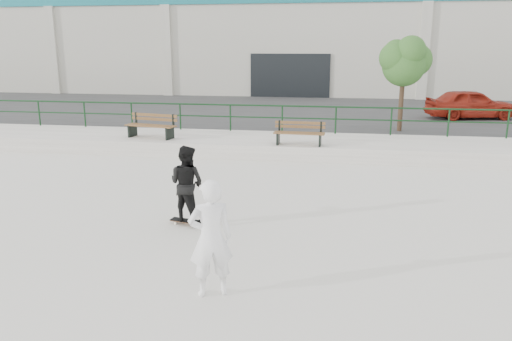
% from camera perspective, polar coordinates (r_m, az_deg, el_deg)
% --- Properties ---
extents(ground, '(120.00, 120.00, 0.00)m').
position_cam_1_polar(ground, '(9.19, -11.16, -9.98)').
color(ground, beige).
rests_on(ground, ground).
extents(ledge, '(30.00, 3.00, 0.50)m').
position_cam_1_polar(ledge, '(17.93, -0.67, 3.01)').
color(ledge, '#BBB4AA').
rests_on(ledge, ground).
extents(parking_strip, '(60.00, 14.00, 0.50)m').
position_cam_1_polar(parking_strip, '(26.24, 2.57, 6.54)').
color(parking_strip, '#313131').
rests_on(parking_strip, ground).
extents(railing, '(28.00, 0.06, 1.03)m').
position_cam_1_polar(railing, '(19.04, 0.00, 6.69)').
color(railing, '#14381A').
rests_on(railing, ledge).
extents(commercial_building, '(44.20, 16.33, 8.00)m').
position_cam_1_polar(commercial_building, '(39.95, 5.12, 15.33)').
color(commercial_building, '#AAA899').
rests_on(commercial_building, ground).
extents(bench_left, '(1.92, 0.90, 0.85)m').
position_cam_1_polar(bench_left, '(18.19, -11.84, 5.01)').
color(bench_left, brown).
rests_on(bench_left, ledge).
extents(bench_right, '(1.69, 0.55, 0.77)m').
position_cam_1_polar(bench_right, '(16.58, 4.97, 4.25)').
color(bench_right, brown).
rests_on(bench_right, ledge).
extents(tree, '(2.00, 1.78, 3.56)m').
position_cam_1_polar(tree, '(19.83, 16.64, 12.00)').
color(tree, '#433221').
rests_on(tree, parking_strip).
extents(red_car, '(4.12, 2.35, 1.32)m').
position_cam_1_polar(red_car, '(24.45, 23.32, 7.00)').
color(red_car, maroon).
rests_on(red_car, parking_strip).
extents(skateboard, '(0.80, 0.35, 0.09)m').
position_cam_1_polar(skateboard, '(10.76, -7.78, -5.77)').
color(skateboard, black).
rests_on(skateboard, ground).
extents(standing_skater, '(0.95, 0.84, 1.62)m').
position_cam_1_polar(standing_skater, '(10.51, -7.93, -1.50)').
color(standing_skater, black).
rests_on(standing_skater, skateboard).
extents(seated_skater, '(0.79, 0.66, 1.83)m').
position_cam_1_polar(seated_skater, '(7.53, -5.21, -7.74)').
color(seated_skater, white).
rests_on(seated_skater, ground).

